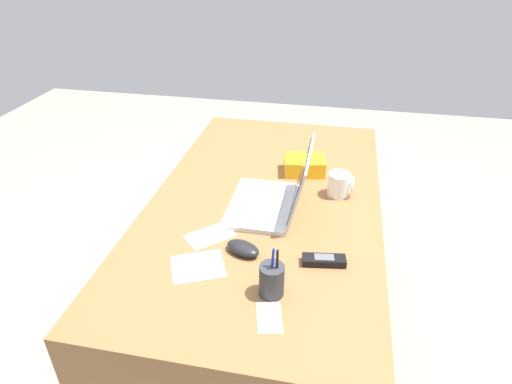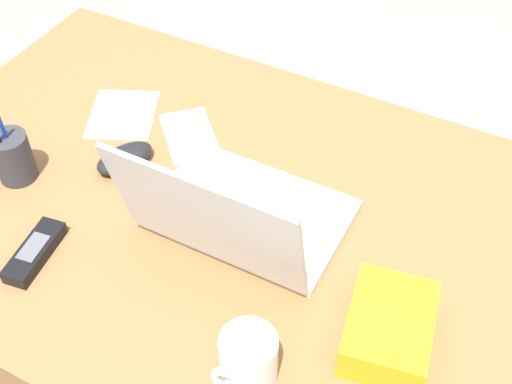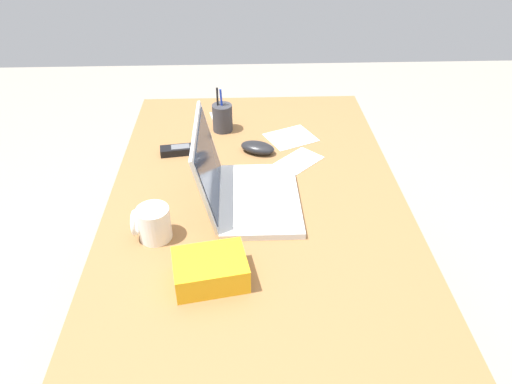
{
  "view_description": "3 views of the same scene",
  "coord_description": "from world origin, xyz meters",
  "px_view_note": "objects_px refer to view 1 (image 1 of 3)",
  "views": [
    {
      "loc": [
        1.38,
        0.24,
        1.58
      ],
      "look_at": [
        0.06,
        -0.03,
        0.77
      ],
      "focal_mm": 30.82,
      "sensor_mm": 36.0,
      "label": 1
    },
    {
      "loc": [
        -0.31,
        0.68,
        1.59
      ],
      "look_at": [
        0.04,
        0.01,
        0.79
      ],
      "focal_mm": 47.17,
      "sensor_mm": 36.0,
      "label": 2
    },
    {
      "loc": [
        -1.01,
        0.04,
        1.51
      ],
      "look_at": [
        -0.0,
        0.01,
        0.79
      ],
      "focal_mm": 33.44,
      "sensor_mm": 36.0,
      "label": 3
    }
  ],
  "objects_px": {
    "laptop": "(274,197)",
    "snack_bag": "(304,165)",
    "pen_holder": "(272,280)",
    "coffee_mug_white": "(340,184)",
    "cordless_phone": "(324,260)",
    "computer_mouse": "(243,248)"
  },
  "relations": [
    {
      "from": "laptop",
      "to": "snack_bag",
      "type": "distance_m",
      "value": 0.31
    },
    {
      "from": "pen_holder",
      "to": "snack_bag",
      "type": "relative_size",
      "value": 0.96
    },
    {
      "from": "coffee_mug_white",
      "to": "cordless_phone",
      "type": "bearing_deg",
      "value": -4.1
    },
    {
      "from": "coffee_mug_white",
      "to": "pen_holder",
      "type": "relative_size",
      "value": 0.6
    },
    {
      "from": "cordless_phone",
      "to": "snack_bag",
      "type": "bearing_deg",
      "value": -168.14
    },
    {
      "from": "coffee_mug_white",
      "to": "pen_holder",
      "type": "distance_m",
      "value": 0.59
    },
    {
      "from": "laptop",
      "to": "computer_mouse",
      "type": "bearing_deg",
      "value": -11.06
    },
    {
      "from": "coffee_mug_white",
      "to": "pen_holder",
      "type": "xyz_separation_m",
      "value": [
        0.57,
        -0.16,
        0.0
      ]
    },
    {
      "from": "pen_holder",
      "to": "snack_bag",
      "type": "bearing_deg",
      "value": 178.85
    },
    {
      "from": "pen_holder",
      "to": "laptop",
      "type": "bearing_deg",
      "value": -171.5
    },
    {
      "from": "cordless_phone",
      "to": "laptop",
      "type": "bearing_deg",
      "value": -144.04
    },
    {
      "from": "pen_holder",
      "to": "computer_mouse",
      "type": "bearing_deg",
      "value": -143.54
    },
    {
      "from": "laptop",
      "to": "pen_holder",
      "type": "xyz_separation_m",
      "value": [
        0.43,
        0.06,
        -0.0
      ]
    },
    {
      "from": "coffee_mug_white",
      "to": "snack_bag",
      "type": "height_order",
      "value": "coffee_mug_white"
    },
    {
      "from": "cordless_phone",
      "to": "pen_holder",
      "type": "height_order",
      "value": "pen_holder"
    },
    {
      "from": "laptop",
      "to": "computer_mouse",
      "type": "relative_size",
      "value": 2.91
    },
    {
      "from": "laptop",
      "to": "pen_holder",
      "type": "distance_m",
      "value": 0.43
    },
    {
      "from": "computer_mouse",
      "to": "pen_holder",
      "type": "height_order",
      "value": "pen_holder"
    },
    {
      "from": "laptop",
      "to": "cordless_phone",
      "type": "distance_m",
      "value": 0.34
    },
    {
      "from": "cordless_phone",
      "to": "pen_holder",
      "type": "bearing_deg",
      "value": -40.94
    },
    {
      "from": "computer_mouse",
      "to": "pen_holder",
      "type": "bearing_deg",
      "value": 59.67
    },
    {
      "from": "laptop",
      "to": "coffee_mug_white",
      "type": "bearing_deg",
      "value": 121.91
    }
  ]
}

